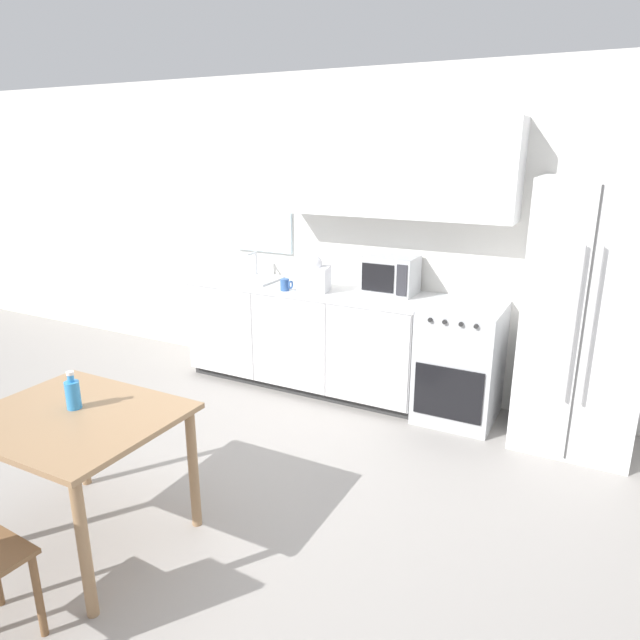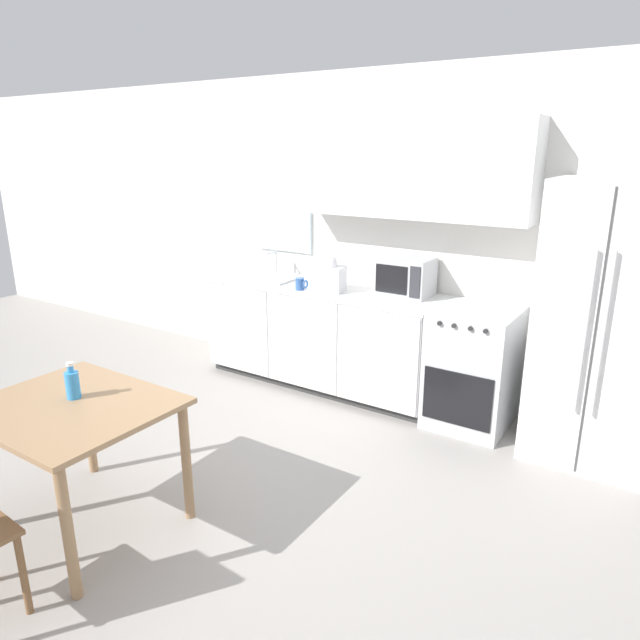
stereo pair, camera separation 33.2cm
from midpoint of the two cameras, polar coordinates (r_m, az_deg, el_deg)
name	(u,v)px [view 2 (the right image)]	position (r m, az deg, el deg)	size (l,w,h in m)	color
ground_plane	(232,488)	(3.80, -6.24, -16.43)	(12.00, 12.00, 0.00)	gray
wall_back	(389,224)	(4.92, 8.84, 9.44)	(12.00, 0.38, 2.70)	silver
kitchen_counter	(321,336)	(5.09, 2.02, -1.62)	(2.18, 0.64, 0.92)	#333333
oven_range	(473,368)	(4.57, 17.06, -4.64)	(0.60, 0.64, 0.93)	#B7BABC
refrigerator	(602,326)	(4.27, 28.42, -0.56)	(0.79, 0.71, 1.90)	white
kitchen_sink	(267,276)	(5.30, -3.58, 4.40)	(0.59, 0.39, 0.23)	#B7BABC
microwave	(405,276)	(4.72, 10.55, 4.29)	(0.43, 0.32, 0.31)	#B7BABC
coffee_mug	(301,284)	(4.83, 0.01, 3.60)	(0.11, 0.08, 0.10)	#335999
grocery_bag_0	(329,276)	(4.78, 2.91, 4.41)	(0.28, 0.25, 0.31)	white
dining_table	(73,423)	(3.36, -20.86, -9.64)	(1.02, 0.87, 0.75)	#997551
drink_bottle	(72,384)	(3.36, -20.96, -6.03)	(0.08, 0.08, 0.21)	#338CD8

